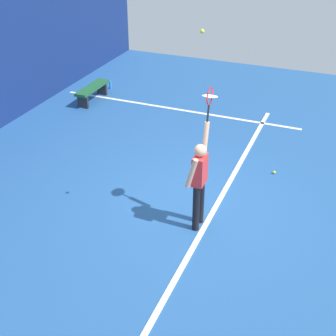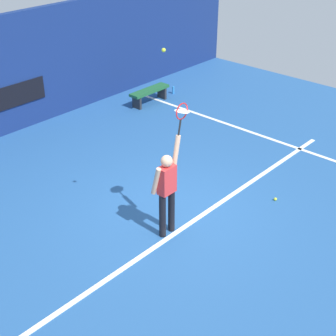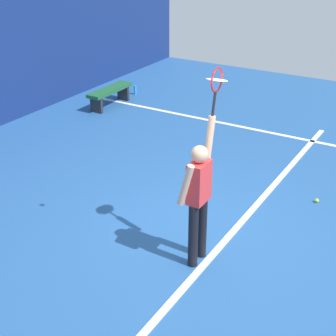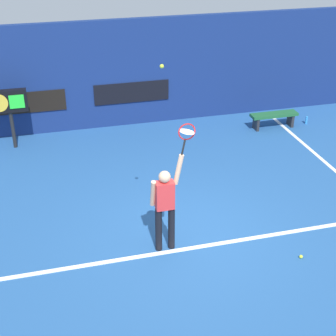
{
  "view_description": "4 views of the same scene",
  "coord_description": "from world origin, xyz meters",
  "px_view_note": "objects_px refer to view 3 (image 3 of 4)",
  "views": [
    {
      "loc": [
        -7.43,
        -2.51,
        5.44
      ],
      "look_at": [
        -0.55,
        0.29,
        1.08
      ],
      "focal_mm": 51.3,
      "sensor_mm": 36.0,
      "label": 1
    },
    {
      "loc": [
        -6.5,
        -5.7,
        5.95
      ],
      "look_at": [
        -0.54,
        -0.32,
        1.42
      ],
      "focal_mm": 54.61,
      "sensor_mm": 36.0,
      "label": 2
    },
    {
      "loc": [
        -5.68,
        -2.91,
        4.17
      ],
      "look_at": [
        -0.33,
        0.28,
        1.13
      ],
      "focal_mm": 54.75,
      "sensor_mm": 36.0,
      "label": 3
    },
    {
      "loc": [
        -2.51,
        -7.89,
        5.95
      ],
      "look_at": [
        -0.36,
        0.29,
        1.41
      ],
      "focal_mm": 53.64,
      "sensor_mm": 36.0,
      "label": 4
    }
  ],
  "objects_px": {
    "court_bench": "(110,93)",
    "spare_ball": "(317,201)",
    "tennis_player": "(198,195)",
    "tennis_racket": "(217,83)",
    "water_bottle": "(135,90)"
  },
  "relations": [
    {
      "from": "tennis_player",
      "to": "court_bench",
      "type": "distance_m",
      "value": 6.65
    },
    {
      "from": "court_bench",
      "to": "water_bottle",
      "type": "xyz_separation_m",
      "value": [
        1.08,
        0.0,
        -0.22
      ]
    },
    {
      "from": "tennis_player",
      "to": "tennis_racket",
      "type": "bearing_deg",
      "value": -0.63
    },
    {
      "from": "tennis_racket",
      "to": "water_bottle",
      "type": "xyz_separation_m",
      "value": [
        5.23,
        4.82,
        -2.26
      ]
    },
    {
      "from": "water_bottle",
      "to": "spare_ball",
      "type": "height_order",
      "value": "water_bottle"
    },
    {
      "from": "tennis_player",
      "to": "court_bench",
      "type": "bearing_deg",
      "value": 46.74
    },
    {
      "from": "tennis_player",
      "to": "court_bench",
      "type": "xyz_separation_m",
      "value": [
        4.54,
        4.82,
        -0.67
      ]
    },
    {
      "from": "court_bench",
      "to": "spare_ball",
      "type": "relative_size",
      "value": 20.59
    },
    {
      "from": "tennis_racket",
      "to": "spare_ball",
      "type": "xyz_separation_m",
      "value": [
        2.0,
        -0.95,
        -2.35
      ]
    },
    {
      "from": "court_bench",
      "to": "spare_ball",
      "type": "distance_m",
      "value": 6.16
    },
    {
      "from": "tennis_player",
      "to": "spare_ball",
      "type": "distance_m",
      "value": 2.75
    },
    {
      "from": "court_bench",
      "to": "water_bottle",
      "type": "bearing_deg",
      "value": 0.0
    },
    {
      "from": "water_bottle",
      "to": "spare_ball",
      "type": "relative_size",
      "value": 3.53
    },
    {
      "from": "tennis_racket",
      "to": "spare_ball",
      "type": "bearing_deg",
      "value": -25.31
    },
    {
      "from": "tennis_racket",
      "to": "spare_ball",
      "type": "height_order",
      "value": "tennis_racket"
    }
  ]
}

